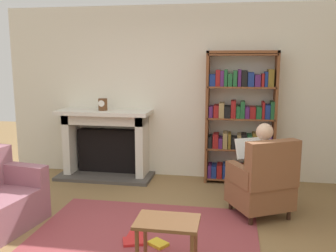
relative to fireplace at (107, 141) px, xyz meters
The scene contains 10 objects.
ground 2.61m from the fireplace, 64.52° to the right, with size 14.00×14.00×0.00m, color olive.
back_wall 1.36m from the fireplace, 12.83° to the left, with size 5.60×0.10×2.70m, color silver.
area_rug 2.35m from the fireplace, 61.27° to the right, with size 2.40×1.80×0.01m, color #903B40.
fireplace is the anchor object (origin of this frame).
mantel_clock 0.61m from the fireplace, 95.72° to the right, with size 0.14×0.14×0.19m.
bookshelf 2.15m from the fireplace, ahead, with size 1.04×0.32×2.00m.
armchair_reading 2.68m from the fireplace, 27.75° to the right, with size 0.86×0.85×0.97m.
seated_reader 2.58m from the fireplace, 26.31° to the right, with size 0.53×0.60×1.14m.
side_table 2.97m from the fireplace, 60.70° to the right, with size 0.56×0.39×0.47m.
scattered_books 2.45m from the fireplace, 62.73° to the right, with size 0.51×0.36×0.03m.
Camera 1 is at (0.89, -3.33, 1.86)m, focal length 39.98 mm.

